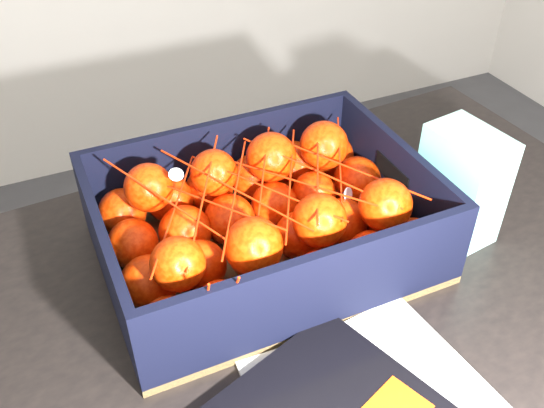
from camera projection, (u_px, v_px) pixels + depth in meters
name	position (u px, v px, depth m)	size (l,w,h in m)	color
table	(293.00, 370.00, 0.82)	(1.25, 0.87, 0.75)	black
produce_crate	(263.00, 231.00, 0.84)	(0.43, 0.33, 0.13)	brown
clementine_heap	(266.00, 218.00, 0.83)	(0.42, 0.31, 0.13)	#EF2D05
mesh_net	(260.00, 191.00, 0.78)	(0.36, 0.29, 0.09)	red
retail_carton	(461.00, 185.00, 0.85)	(0.07, 0.11, 0.17)	white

